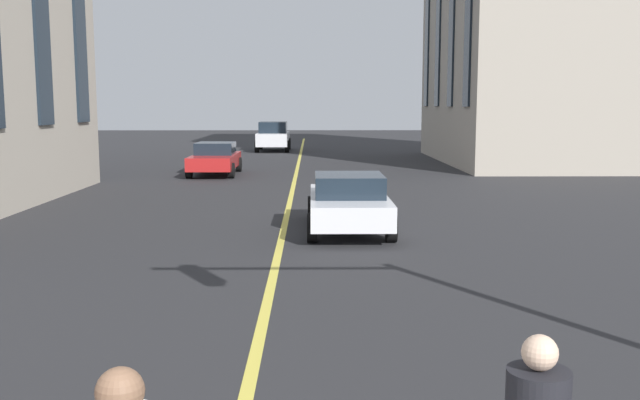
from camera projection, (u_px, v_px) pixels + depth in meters
lane_centre_line at (290, 200)px, 22.12m from camera, size 80.00×0.16×0.01m
car_white_parked_b at (349, 202)px, 16.71m from camera, size 4.40×1.95×1.37m
car_red_mid at (215, 158)px, 30.07m from camera, size 4.40×1.95×1.37m
car_white_oncoming at (273, 136)px, 45.37m from camera, size 4.70×2.14×1.88m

